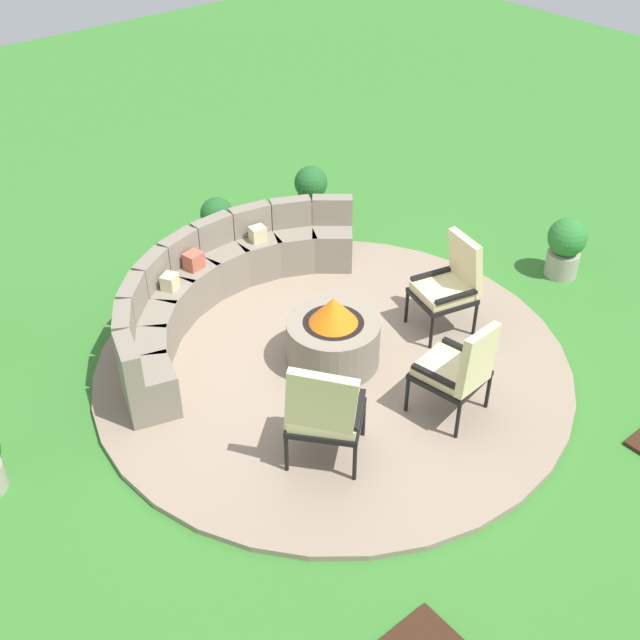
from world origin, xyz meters
name	(u,v)px	position (x,y,z in m)	size (l,w,h in m)	color
ground_plane	(333,365)	(0.00, 0.00, 0.00)	(24.00, 24.00, 0.00)	#387A2D
patio_circle	(333,363)	(0.00, 0.00, 0.03)	(4.69, 4.69, 0.06)	gray
fire_pit	(333,337)	(0.00, 0.00, 0.36)	(0.92, 0.92, 0.76)	gray
curved_stone_bench	(215,288)	(-0.42, 1.43, 0.38)	(3.49, 1.79, 0.80)	gray
lounge_chair_front_left	(324,411)	(-0.93, -0.96, 0.62)	(0.83, 0.85, 1.12)	black
lounge_chair_front_right	(459,368)	(0.36, -1.28, 0.59)	(0.66, 0.67, 1.02)	black
lounge_chair_back_left	(451,282)	(1.29, -0.32, 0.61)	(0.70, 0.65, 1.05)	black
potted_plant_1	(311,191)	(1.75, 2.47, 0.38)	(0.42, 0.42, 0.71)	brown
potted_plant_2	(217,218)	(0.50, 2.75, 0.33)	(0.41, 0.41, 0.58)	#605B56
potted_plant_3	(566,245)	(3.12, -0.44, 0.40)	(0.44, 0.44, 0.72)	#A89E8E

